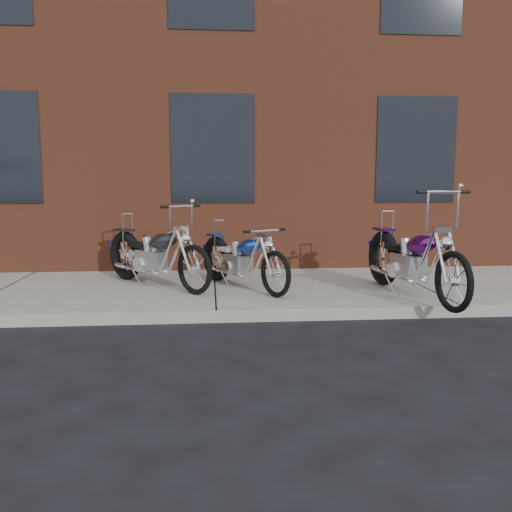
{
  "coord_description": "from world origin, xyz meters",
  "views": [
    {
      "loc": [
        -0.07,
        -6.23,
        1.65
      ],
      "look_at": [
        0.54,
        0.8,
        0.68
      ],
      "focal_mm": 38.0,
      "sensor_mm": 36.0,
      "label": 1
    }
  ],
  "objects": [
    {
      "name": "chopper_purple",
      "position": [
        2.58,
        0.6,
        0.6
      ],
      "size": [
        0.66,
        2.49,
        1.4
      ],
      "rotation": [
        0.0,
        0.0,
        -1.42
      ],
      "color": "black",
      "rests_on": "sidewalk"
    },
    {
      "name": "chopper_third",
      "position": [
        -0.86,
        1.61,
        0.57
      ],
      "size": [
        1.65,
        1.83,
        1.19
      ],
      "rotation": [
        0.0,
        0.0,
        -0.84
      ],
      "color": "black",
      "rests_on": "sidewalk"
    },
    {
      "name": "ground",
      "position": [
        0.0,
        0.0,
        0.0
      ],
      "size": [
        120.0,
        120.0,
        0.0
      ],
      "primitive_type": "plane",
      "color": "black",
      "rests_on": "ground"
    },
    {
      "name": "sidewalk",
      "position": [
        0.0,
        1.5,
        0.07
      ],
      "size": [
        22.0,
        3.0,
        0.15
      ],
      "primitive_type": "cube",
      "color": "slate",
      "rests_on": "ground"
    },
    {
      "name": "building_brick",
      "position": [
        0.0,
        8.0,
        4.0
      ],
      "size": [
        22.0,
        10.0,
        8.0
      ],
      "primitive_type": "cube",
      "color": "brown",
      "rests_on": "ground"
    },
    {
      "name": "chopper_blue",
      "position": [
        0.38,
        1.38,
        0.54
      ],
      "size": [
        1.17,
        1.9,
        0.93
      ],
      "rotation": [
        0.0,
        0.0,
        -1.04
      ],
      "color": "black",
      "rests_on": "sidewalk"
    }
  ]
}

